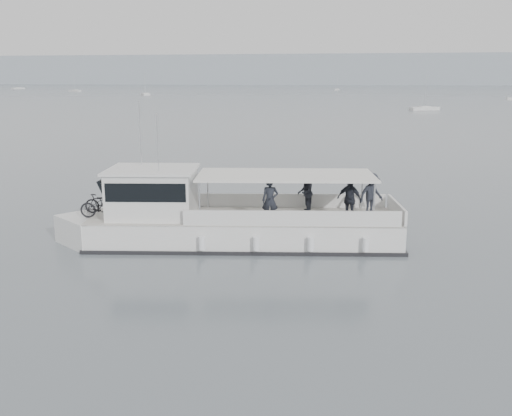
# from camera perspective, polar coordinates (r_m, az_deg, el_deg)

# --- Properties ---
(ground) EXTENTS (1400.00, 1400.00, 0.00)m
(ground) POSITION_cam_1_polar(r_m,az_deg,el_deg) (21.94, -4.69, -5.98)
(ground) COLOR slate
(ground) RESTS_ON ground
(headland) EXTENTS (1400.00, 90.00, 28.00)m
(headland) POSITION_cam_1_polar(r_m,az_deg,el_deg) (580.13, 9.65, 13.45)
(headland) COLOR #939EA8
(headland) RESTS_ON ground
(tour_boat) EXTENTS (15.21, 5.58, 6.33)m
(tour_boat) POSITION_cam_1_polar(r_m,az_deg,el_deg) (24.87, -4.17, -1.20)
(tour_boat) COLOR white
(tour_boat) RESTS_ON ground
(moored_fleet) EXTENTS (402.85, 319.86, 10.13)m
(moored_fleet) POSITION_cam_1_polar(r_m,az_deg,el_deg) (234.92, 5.68, 11.24)
(moored_fleet) COLOR white
(moored_fleet) RESTS_ON ground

